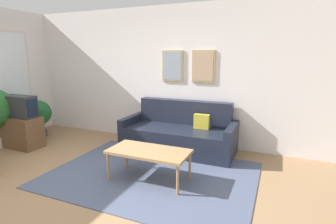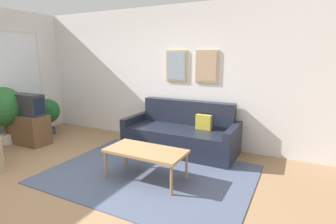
# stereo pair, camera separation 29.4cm
# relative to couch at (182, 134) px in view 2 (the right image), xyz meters

# --- Properties ---
(ground_plane) EXTENTS (16.00, 16.00, 0.00)m
(ground_plane) POSITION_rel_couch_xyz_m (-0.67, -2.11, -0.31)
(ground_plane) COLOR #997551
(area_rug) EXTENTS (2.98, 2.18, 0.01)m
(area_rug) POSITION_rel_couch_xyz_m (-0.00, -1.16, -0.30)
(area_rug) COLOR #4C5670
(area_rug) RESTS_ON ground_plane
(wall_back) EXTENTS (8.00, 0.09, 2.70)m
(wall_back) POSITION_rel_couch_xyz_m (-0.66, 0.46, 1.04)
(wall_back) COLOR silver
(wall_back) RESTS_ON ground_plane
(couch) EXTENTS (2.06, 0.90, 0.91)m
(couch) POSITION_rel_couch_xyz_m (0.00, 0.00, 0.00)
(couch) COLOR #1E2333
(couch) RESTS_ON ground_plane
(coffee_table) EXTENTS (1.13, 0.56, 0.45)m
(coffee_table) POSITION_rel_couch_xyz_m (0.04, -1.32, 0.10)
(coffee_table) COLOR #A87F51
(coffee_table) RESTS_ON ground_plane
(tv_stand) EXTENTS (0.78, 0.42, 0.60)m
(tv_stand) POSITION_rel_couch_xyz_m (-2.87, -1.05, -0.01)
(tv_stand) COLOR brown
(tv_stand) RESTS_ON ground_plane
(tv) EXTENTS (0.73, 0.28, 0.41)m
(tv) POSITION_rel_couch_xyz_m (-2.86, -1.05, 0.50)
(tv) COLOR #2D2D33
(tv) RESTS_ON tv_stand
(potted_plant_tall) EXTENTS (0.77, 0.77, 1.15)m
(potted_plant_tall) POSITION_rel_couch_xyz_m (-3.30, -1.26, 0.44)
(potted_plant_tall) COLOR beige
(potted_plant_tall) RESTS_ON ground_plane
(potted_plant_by_window) EXTENTS (0.54, 0.54, 0.81)m
(potted_plant_by_window) POSITION_rel_couch_xyz_m (-3.11, -0.43, 0.20)
(potted_plant_by_window) COLOR #383D42
(potted_plant_by_window) RESTS_ON ground_plane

